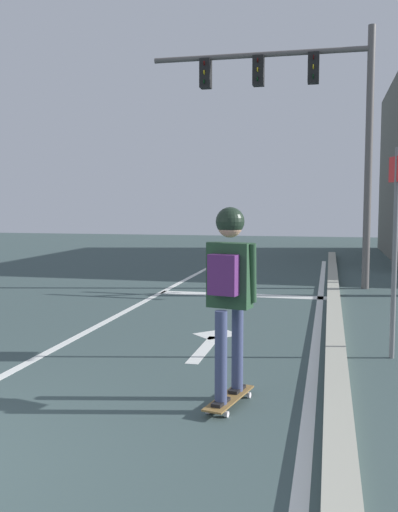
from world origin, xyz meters
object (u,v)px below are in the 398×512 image
(skater, at_px, (229,277))
(street_sign_post, at_px, (396,223))
(traffic_signal_mast, at_px, (304,104))
(skateboard, at_px, (229,398))

(skater, height_order, street_sign_post, street_sign_post)
(skater, distance_m, traffic_signal_mast, 8.35)
(street_sign_post, bearing_deg, skater, -128.44)
(traffic_signal_mast, height_order, street_sign_post, traffic_signal_mast)
(skateboard, bearing_deg, street_sign_post, 51.41)
(traffic_signal_mast, distance_m, street_sign_post, 6.42)
(skateboard, xyz_separation_m, traffic_signal_mast, (0.27, 7.84, 3.96))
(skater, xyz_separation_m, street_sign_post, (1.64, 2.06, 0.43))
(skater, bearing_deg, skateboard, 77.39)
(skater, height_order, traffic_signal_mast, traffic_signal_mast)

